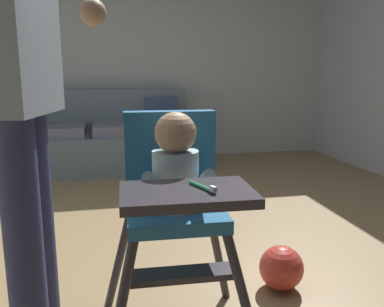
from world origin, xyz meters
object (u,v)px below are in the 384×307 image
at_px(high_chair, 175,188).
at_px(toy_ball, 281,268).
at_px(couch, 91,139).
at_px(adult_standing, 20,96).

distance_m(high_chair, toy_ball, 0.84).
distance_m(couch, toy_ball, 2.95).
height_order(high_chair, toy_ball, high_chair).
xyz_separation_m(high_chair, toy_ball, (0.58, 0.29, -0.53)).
bearing_deg(couch, toy_ball, 19.64).
relative_size(adult_standing, toy_ball, 7.85).
height_order(couch, high_chair, high_chair).
bearing_deg(toy_ball, adult_standing, -171.62).
distance_m(adult_standing, toy_ball, 1.43).
bearing_deg(high_chair, toy_ball, 118.52).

